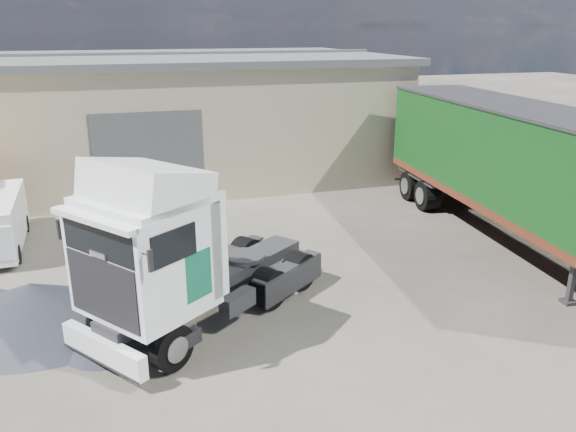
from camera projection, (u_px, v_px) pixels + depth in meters
name	position (u px, v px, depth m)	size (l,w,h in m)	color
ground	(277.00, 326.00, 12.89)	(120.00, 120.00, 0.00)	#292621
warehouse	(46.00, 118.00, 24.83)	(30.60, 12.60, 5.42)	#B5A68B
brick_boundary_wall	(525.00, 174.00, 21.13)	(0.35, 26.00, 2.50)	brown
tractor_unit	(175.00, 260.00, 12.13)	(6.19, 5.46, 4.11)	black
box_trailer	(517.00, 161.00, 17.16)	(3.78, 13.06, 4.28)	#2D2D30
gravel_heap	(29.00, 305.00, 12.82)	(6.07, 6.07, 1.05)	black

